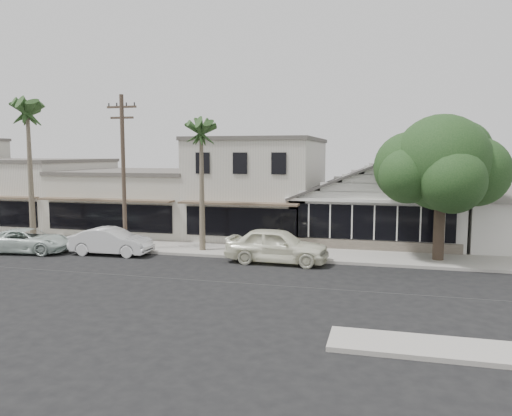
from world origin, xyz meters
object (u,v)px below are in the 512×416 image
(car_1, at_px, (111,241))
(car_2, at_px, (27,241))
(utility_pole, at_px, (123,169))
(shade_tree, at_px, (440,165))
(car_0, at_px, (277,245))

(car_1, relative_size, car_2, 0.93)
(utility_pole, bearing_deg, shade_tree, 5.66)
(car_0, xyz_separation_m, shade_tree, (8.10, 2.41, 4.15))
(utility_pole, distance_m, car_1, 4.16)
(utility_pole, height_order, car_1, utility_pole)
(car_2, bearing_deg, utility_pole, -80.72)
(shade_tree, bearing_deg, car_0, -163.40)
(car_0, xyz_separation_m, car_1, (-9.50, -0.28, -0.16))
(car_1, height_order, shade_tree, shade_tree)
(utility_pole, height_order, car_0, utility_pole)
(car_0, bearing_deg, car_2, 95.55)
(shade_tree, bearing_deg, car_1, -171.29)
(car_0, relative_size, car_2, 1.08)
(utility_pole, distance_m, car_0, 9.97)
(car_2, bearing_deg, car_1, -90.34)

